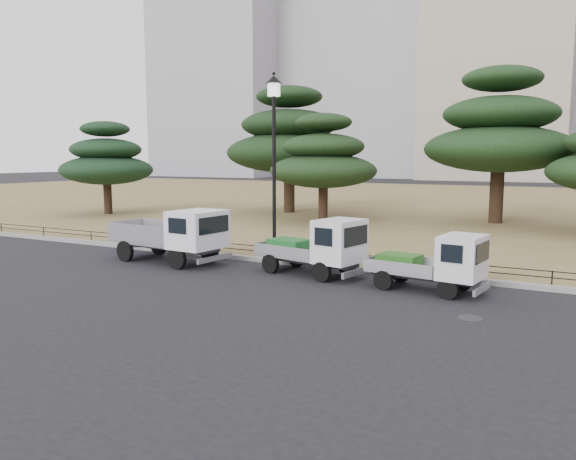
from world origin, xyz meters
The scene contains 16 objects.
ground centered at (0.00, 0.00, 0.00)m, with size 220.00×220.00×0.00m, color black.
lawn centered at (0.00, 30.60, 0.07)m, with size 120.00×56.00×0.15m, color olive.
curb centered at (0.00, 2.60, 0.08)m, with size 120.00×0.25×0.16m, color gray.
truck_large centered at (-4.06, 1.03, 1.06)m, with size 4.53×2.15×1.91m.
truck_kei_front centered at (1.33, 1.45, 0.91)m, with size 3.68×2.10×1.83m.
truck_kei_rear centered at (5.10, 0.99, 0.82)m, with size 3.28×1.70×1.64m.
street_lamp centered at (-1.03, 2.90, 4.44)m, with size 0.57×0.57×6.35m.
pipe_fence centered at (0.00, 2.75, 0.44)m, with size 38.00×0.04×0.40m.
tarp_pile centered at (-7.15, 2.95, 0.55)m, with size 1.76×1.49×1.01m.
manhole centered at (6.50, -1.20, 0.01)m, with size 0.60×0.60×0.01m, color #2D2D30.
pine_west_far centered at (-17.86, 11.43, 3.48)m, with size 5.70×5.70×5.76m.
pine_west_near centered at (-8.26, 17.70, 4.77)m, with size 8.02×8.02×8.02m.
pine_center_left centered at (-3.94, 13.48, 3.55)m, with size 5.80×5.80×5.89m.
pine_center_right centered at (4.42, 17.73, 4.96)m, with size 7.83×7.83×8.31m.
tower_far_west centered at (-55.00, 80.00, 32.50)m, with size 24.00×20.00×65.00m, color #A0A0A5.
tower_center_left centered at (-5.00, 85.00, 27.50)m, with size 22.00×20.00×55.00m, color #AAA08C.
Camera 1 is at (8.69, -14.34, 3.72)m, focal length 35.00 mm.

